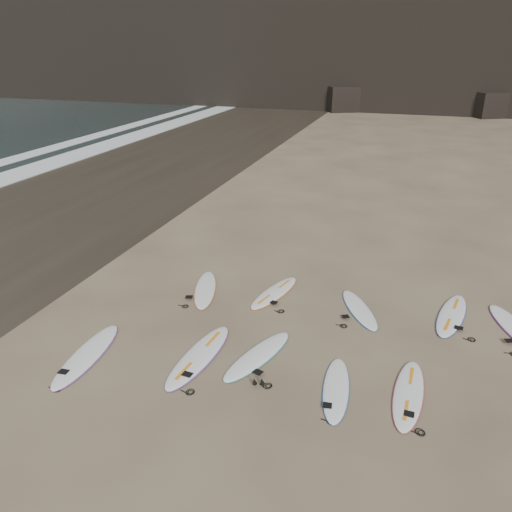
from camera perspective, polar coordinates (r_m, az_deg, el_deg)
The scene contains 11 objects.
ground at distance 11.65m, azimuth 3.17°, elevation -12.34°, with size 240.00×240.00×0.00m, color #897559.
wet_sand at distance 25.46m, azimuth -19.96°, elevation 6.54°, with size 12.00×200.00×0.01m, color #383026.
surfboard_0 at distance 12.52m, azimuth -18.76°, elevation -10.64°, with size 0.65×2.71×0.10m, color white.
surfboard_1 at distance 11.93m, azimuth -6.53°, elevation -11.24°, with size 0.67×2.79×0.10m, color white.
surfboard_2 at distance 11.87m, azimuth 0.21°, elevation -11.29°, with size 0.59×2.46×0.09m, color white.
surfboard_3 at distance 11.04m, azimuth 9.14°, elevation -14.73°, with size 0.53×2.22×0.08m, color white.
surfboard_4 at distance 11.23m, azimuth 17.03°, elevation -14.79°, with size 0.58×2.44×0.09m, color white.
surfboard_5 at distance 14.85m, azimuth -5.83°, elevation -3.78°, with size 0.59×2.44×0.09m, color white.
surfboard_6 at distance 14.60m, azimuth 2.12°, elevation -4.18°, with size 0.57×2.38×0.09m, color white.
surfboard_7 at distance 14.01m, azimuth 11.73°, elevation -5.97°, with size 0.54×2.27×0.08m, color white.
surfboard_8 at distance 14.44m, azimuth 21.45°, elevation -6.27°, with size 0.62×2.57×0.09m, color white.
Camera 1 is at (2.32, -9.17, 6.81)m, focal length 35.00 mm.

